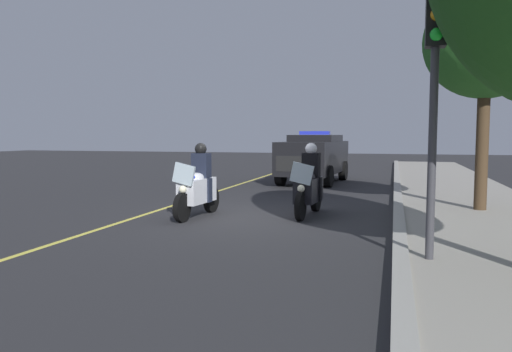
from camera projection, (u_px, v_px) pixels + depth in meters
ground_plane at (248, 217)px, 11.61m from camera, size 80.00×80.00×0.00m
curb_strip at (399, 220)px, 10.70m from camera, size 48.00×0.24×0.15m
sidewalk_strip at (495, 226)px, 10.19m from camera, size 48.00×3.60×0.10m
lane_stripe_center at (152, 212)px, 12.27m from camera, size 48.00×0.12×0.01m
police_motorcycle_lead_left at (198, 187)px, 11.53m from camera, size 2.14×0.62×1.72m
police_motorcycle_lead_right at (309, 186)px, 11.71m from camera, size 2.14×0.62×1.72m
police_suv at (314, 156)px, 19.78m from camera, size 5.03×2.37×2.05m
traffic_light at (435, 61)px, 7.02m from camera, size 0.38×0.28×3.92m
tree_mid_block at (486, 42)px, 11.73m from camera, size 2.88×2.88×5.38m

